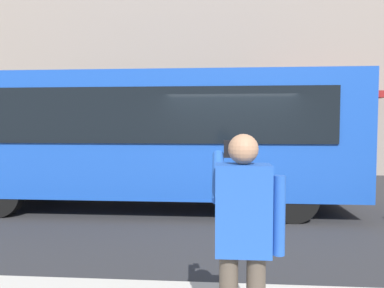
% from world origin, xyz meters
% --- Properties ---
extents(ground_plane, '(60.00, 60.00, 0.00)m').
position_xyz_m(ground_plane, '(0.00, 0.00, 0.00)').
color(ground_plane, '#2B2B2D').
extents(building_facade_far, '(28.00, 1.55, 12.00)m').
position_xyz_m(building_facade_far, '(-0.02, -6.80, 5.99)').
color(building_facade_far, gray).
rests_on(building_facade_far, ground_plane).
extents(red_bus, '(9.05, 2.54, 3.08)m').
position_xyz_m(red_bus, '(1.81, -0.70, 1.68)').
color(red_bus, '#1947AD').
rests_on(red_bus, ground_plane).
extents(pedestrian_photographer, '(0.53, 0.52, 1.70)m').
position_xyz_m(pedestrian_photographer, '(0.06, 4.81, 1.14)').
color(pedestrian_photographer, '#4C4238').
rests_on(pedestrian_photographer, sidewalk_curb).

